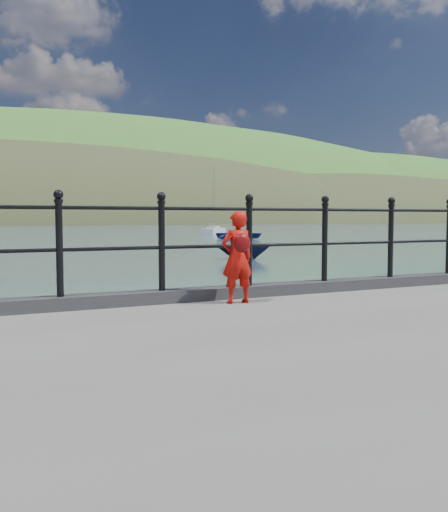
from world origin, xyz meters
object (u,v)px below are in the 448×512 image
child (237,257)px  launch_blue (240,234)px  sailboat_far (213,231)px  launch_navy (244,245)px  railing (207,235)px

child → launch_blue: 46.29m
child → sailboat_far: 65.38m
child → launch_navy: bearing=-117.5°
launch_navy → railing: bearing=170.4°
railing → sailboat_far: sailboat_far is taller
sailboat_far → launch_navy: bearing=-162.4°
launch_navy → sailboat_far: (17.22, 41.81, -0.36)m
child → launch_blue: size_ratio=0.24×
railing → sailboat_far: size_ratio=1.98×
railing → launch_navy: bearing=61.2°
railing → child: bearing=-63.5°
child → launch_navy: 20.23m
railing → child: 0.54m
child → sailboat_far: size_ratio=0.12×
sailboat_far → railing: bearing=-164.4°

